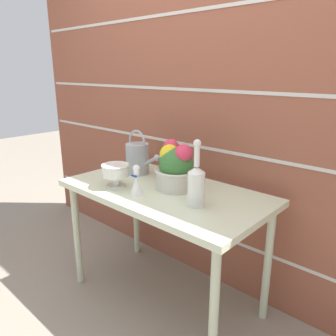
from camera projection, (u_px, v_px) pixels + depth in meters
The scene contains 8 objects.
ground_plane at pixel (165, 297), 2.10m from camera, with size 12.00×12.00×0.00m, color gray.
brick_wall at pixel (209, 119), 2.08m from camera, with size 3.60×0.08×2.20m.
patio_table at pixel (164, 202), 1.91m from camera, with size 1.21×0.65×0.74m.
watering_can at pixel (138, 158), 2.15m from camera, with size 0.30×0.15×0.29m.
crystal_pedestal_bowl at pixel (116, 172), 1.90m from camera, with size 0.16×0.16×0.14m.
flower_planter at pixel (176, 167), 1.87m from camera, with size 0.25×0.25×0.28m.
glass_decanter at pixel (196, 183), 1.63m from camera, with size 0.09×0.09×0.34m.
figurine_vase at pixel (137, 182), 1.80m from camera, with size 0.07×0.07×0.17m.
Camera 1 is at (1.21, -1.30, 1.40)m, focal length 35.00 mm.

